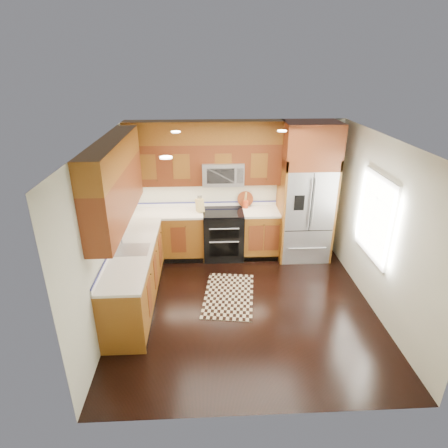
{
  "coord_description": "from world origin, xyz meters",
  "views": [
    {
      "loc": [
        -0.57,
        -4.89,
        3.57
      ],
      "look_at": [
        -0.29,
        0.6,
        1.16
      ],
      "focal_mm": 30.0,
      "sensor_mm": 36.0,
      "label": 1
    }
  ],
  "objects_px": {
    "range": "(223,234)",
    "utensil_crock": "(245,202)",
    "knife_block": "(200,205)",
    "refrigerator": "(306,193)",
    "rug": "(229,295)"
  },
  "relations": [
    {
      "from": "range",
      "to": "utensil_crock",
      "type": "xyz_separation_m",
      "value": [
        0.44,
        0.2,
        0.58
      ]
    },
    {
      "from": "refrigerator",
      "to": "rug",
      "type": "relative_size",
      "value": 1.97
    },
    {
      "from": "range",
      "to": "refrigerator",
      "type": "bearing_deg",
      "value": -1.4
    },
    {
      "from": "refrigerator",
      "to": "knife_block",
      "type": "xyz_separation_m",
      "value": [
        -1.99,
        0.08,
        -0.23
      ]
    },
    {
      "from": "range",
      "to": "rug",
      "type": "bearing_deg",
      "value": -88.97
    },
    {
      "from": "rug",
      "to": "knife_block",
      "type": "relative_size",
      "value": 4.13
    },
    {
      "from": "rug",
      "to": "range",
      "type": "bearing_deg",
      "value": 98.67
    },
    {
      "from": "range",
      "to": "knife_block",
      "type": "bearing_deg",
      "value": 174.62
    },
    {
      "from": "range",
      "to": "utensil_crock",
      "type": "relative_size",
      "value": 3.03
    },
    {
      "from": "utensil_crock",
      "to": "rug",
      "type": "bearing_deg",
      "value": -104.77
    },
    {
      "from": "rug",
      "to": "knife_block",
      "type": "bearing_deg",
      "value": 115.79
    },
    {
      "from": "refrigerator",
      "to": "rug",
      "type": "distance_m",
      "value": 2.41
    },
    {
      "from": "utensil_crock",
      "to": "knife_block",
      "type": "bearing_deg",
      "value": -169.88
    },
    {
      "from": "knife_block",
      "to": "utensil_crock",
      "type": "bearing_deg",
      "value": 10.12
    },
    {
      "from": "refrigerator",
      "to": "utensil_crock",
      "type": "distance_m",
      "value": 1.16
    }
  ]
}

